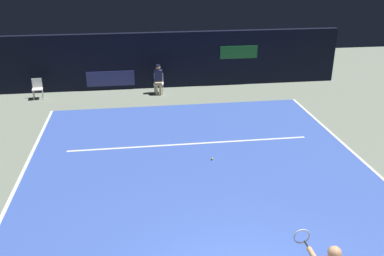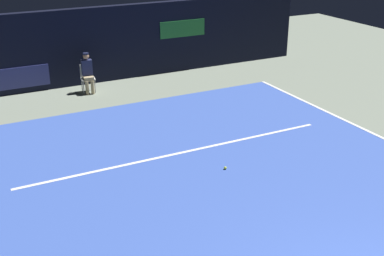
# 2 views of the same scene
# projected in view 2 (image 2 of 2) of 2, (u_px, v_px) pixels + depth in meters

# --- Properties ---
(ground_plane) EXTENTS (31.85, 31.85, 0.00)m
(ground_plane) POSITION_uv_depth(u_px,v_px,m) (225.00, 192.00, 10.77)
(ground_plane) COLOR gray
(court_surface) EXTENTS (10.36, 12.11, 0.01)m
(court_surface) POSITION_uv_depth(u_px,v_px,m) (225.00, 191.00, 10.77)
(court_surface) COLOR #3856B2
(court_surface) RESTS_ON ground
(line_service) EXTENTS (8.08, 0.10, 0.01)m
(line_service) POSITION_uv_depth(u_px,v_px,m) (181.00, 153.00, 12.51)
(line_service) COLOR white
(line_service) RESTS_ON court_surface
(back_wall) EXTENTS (16.18, 0.33, 2.60)m
(back_wall) POSITION_uv_depth(u_px,v_px,m) (96.00, 45.00, 17.48)
(back_wall) COLOR black
(back_wall) RESTS_ON ground
(line_judge_on_chair) EXTENTS (0.48, 0.56, 1.32)m
(line_judge_on_chair) POSITION_uv_depth(u_px,v_px,m) (87.00, 72.00, 16.61)
(line_judge_on_chair) COLOR white
(line_judge_on_chair) RESTS_ON ground
(tennis_ball) EXTENTS (0.07, 0.07, 0.07)m
(tennis_ball) POSITION_uv_depth(u_px,v_px,m) (225.00, 168.00, 11.69)
(tennis_ball) COLOR #CCE033
(tennis_ball) RESTS_ON court_surface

